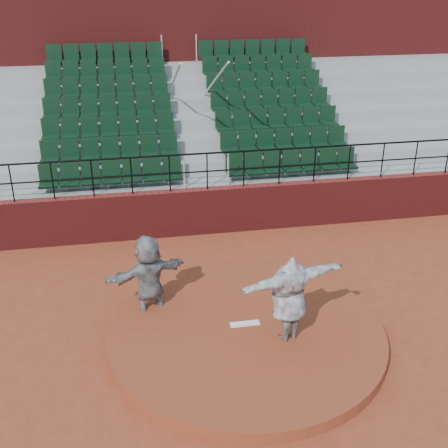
% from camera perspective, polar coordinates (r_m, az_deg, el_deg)
% --- Properties ---
extents(ground, '(90.00, 90.00, 0.00)m').
position_cam_1_polar(ground, '(11.53, 2.29, -11.58)').
color(ground, brown).
rests_on(ground, ground).
extents(pitchers_mound, '(5.50, 5.50, 0.25)m').
position_cam_1_polar(pitchers_mound, '(11.45, 2.30, -11.08)').
color(pitchers_mound, brown).
rests_on(pitchers_mound, ground).
extents(pitching_rubber, '(0.60, 0.15, 0.03)m').
position_cam_1_polar(pitching_rubber, '(11.49, 2.14, -10.08)').
color(pitching_rubber, white).
rests_on(pitching_rubber, pitchers_mound).
extents(boundary_wall, '(24.00, 0.30, 1.30)m').
position_cam_1_polar(boundary_wall, '(15.47, -1.67, 1.37)').
color(boundary_wall, maroon).
rests_on(boundary_wall, ground).
extents(wall_railing, '(24.04, 0.05, 1.03)m').
position_cam_1_polar(wall_railing, '(14.96, -1.73, 6.20)').
color(wall_railing, black).
rests_on(wall_railing, boundary_wall).
extents(seating_deck, '(24.00, 5.97, 4.63)m').
position_cam_1_polar(seating_deck, '(18.57, -3.45, 8.11)').
color(seating_deck, gray).
rests_on(seating_deck, ground).
extents(press_box_facade, '(24.00, 3.00, 7.10)m').
position_cam_1_polar(press_box_facade, '(21.95, -4.95, 16.34)').
color(press_box_facade, maroon).
rests_on(press_box_facade, ground).
extents(pitcher, '(2.27, 1.16, 1.78)m').
position_cam_1_polar(pitcher, '(10.71, 6.65, -7.52)').
color(pitcher, black).
rests_on(pitcher, pitchers_mound).
extents(fielder, '(1.84, 1.11, 1.89)m').
position_cam_1_polar(fielder, '(11.77, -7.64, -5.42)').
color(fielder, black).
rests_on(fielder, ground).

